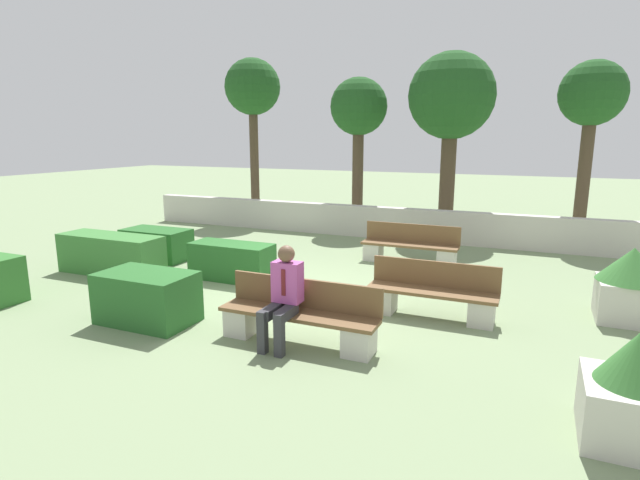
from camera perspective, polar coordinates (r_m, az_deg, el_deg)
The scene contains 16 objects.
ground_plane at distance 8.71m, azimuth -3.11°, elevation -6.27°, with size 60.00×60.00×0.00m, color gray.
perimeter_wall at distance 13.51m, azimuth 7.14°, elevation 2.00°, with size 14.55×0.30×0.84m.
bench_front at distance 6.68m, azimuth -2.42°, elevation -9.00°, with size 2.18×0.49×0.83m.
bench_left_side at distance 10.94m, azimuth 10.21°, elevation -0.93°, with size 2.07×0.49×0.83m.
bench_right_side at distance 7.77m, azimuth 12.64°, elevation -6.34°, with size 1.94×0.48×0.83m.
person_seated_man at distance 6.49m, azimuth -4.23°, elevation -5.93°, with size 0.38×0.64×1.32m.
hedge_block_near_left at distance 11.66m, azimuth -18.15°, elevation -0.47°, with size 1.47×0.77×0.68m.
hedge_block_mid_left at distance 9.69m, azimuth -10.04°, elevation -2.41°, with size 1.60×0.65×0.70m.
hedge_block_mid_right at distance 10.77m, azimuth -22.74°, elevation -1.51°, with size 2.20×0.71×0.78m.
hedge_block_far_left at distance 7.79m, azimuth -19.14°, elevation -6.24°, with size 1.38×0.84×0.75m.
planter_corner_left at distance 8.66m, azimuth 31.96°, elevation -4.14°, with size 0.96×0.96×1.11m.
planter_corner_right at distance 5.37m, azimuth 32.28°, elevation -14.50°, with size 0.83×0.83×1.06m.
tree_leftmost at distance 16.79m, azimuth -7.71°, elevation 16.56°, with size 1.78×1.78×5.13m.
tree_center_left at distance 14.95m, azimuth 4.44°, elevation 14.47°, with size 1.65×1.65×4.37m.
tree_center_right at distance 14.31m, azimuth 14.79°, elevation 15.29°, with size 2.30×2.30×4.91m.
tree_rightmost at distance 14.36m, azimuth 28.65°, elevation 13.89°, with size 1.59×1.59×4.52m.
Camera 1 is at (3.72, -7.40, 2.70)m, focal length 28.00 mm.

